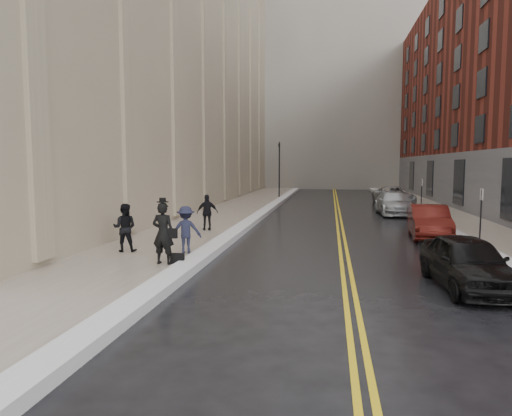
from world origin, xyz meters
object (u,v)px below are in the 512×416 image
(pedestrian_b, at_px, (186,230))
(pedestrian_c, at_px, (207,212))
(car_maroon, at_px, (429,222))
(pedestrian_main, at_px, (163,233))
(car_silver_near, at_px, (394,203))
(car_black, at_px, (467,262))
(car_silver_far, at_px, (394,196))
(pedestrian_a, at_px, (125,228))

(pedestrian_b, relative_size, pedestrian_c, 0.97)
(car_maroon, relative_size, pedestrian_main, 2.28)
(pedestrian_main, bearing_deg, car_silver_near, -113.80)
(car_black, relative_size, car_silver_far, 0.76)
(car_maroon, relative_size, pedestrian_a, 2.58)
(pedestrian_main, relative_size, pedestrian_a, 1.13)
(car_silver_near, xyz_separation_m, pedestrian_a, (-11.07, -15.20, 0.27))
(car_silver_near, distance_m, pedestrian_a, 18.80)
(car_silver_near, relative_size, pedestrian_main, 2.63)
(car_silver_far, relative_size, pedestrian_c, 3.22)
(car_black, bearing_deg, pedestrian_c, 134.16)
(car_maroon, distance_m, pedestrian_main, 11.91)
(car_silver_far, xyz_separation_m, pedestrian_a, (-11.86, -21.42, 0.25))
(pedestrian_b, bearing_deg, pedestrian_a, -13.32)
(pedestrian_main, xyz_separation_m, pedestrian_b, (0.14, 1.77, -0.14))
(pedestrian_c, bearing_deg, car_maroon, 160.45)
(car_black, height_order, car_silver_far, car_silver_far)
(car_silver_far, xyz_separation_m, pedestrian_c, (-10.39, -15.95, 0.24))
(car_silver_near, bearing_deg, car_maroon, -91.25)
(pedestrian_main, distance_m, pedestrian_b, 1.78)
(car_black, distance_m, pedestrian_c, 12.13)
(pedestrian_b, bearing_deg, car_maroon, -162.93)
(pedestrian_main, bearing_deg, car_silver_far, -108.68)
(car_silver_far, distance_m, pedestrian_b, 23.44)
(car_black, xyz_separation_m, pedestrian_a, (-10.53, 2.57, 0.30))
(car_black, height_order, pedestrian_b, pedestrian_b)
(pedestrian_a, bearing_deg, car_silver_far, -130.22)
(pedestrian_a, relative_size, pedestrian_c, 1.01)
(pedestrian_main, height_order, pedestrian_b, pedestrian_main)
(pedestrian_main, relative_size, pedestrian_c, 1.15)
(pedestrian_b, bearing_deg, pedestrian_c, -97.51)
(car_maroon, distance_m, pedestrian_a, 12.70)
(car_silver_near, xyz_separation_m, pedestrian_b, (-8.88, -15.13, 0.23))
(pedestrian_c, bearing_deg, car_black, 116.95)
(pedestrian_main, height_order, pedestrian_a, pedestrian_main)
(car_maroon, height_order, car_silver_near, car_silver_near)
(car_silver_far, xyz_separation_m, pedestrian_main, (-9.81, -23.12, 0.36))
(pedestrian_main, bearing_deg, car_black, 178.42)
(car_maroon, distance_m, car_silver_near, 9.39)
(pedestrian_main, height_order, pedestrian_c, pedestrian_main)
(car_black, height_order, pedestrian_a, pedestrian_a)
(pedestrian_main, distance_m, pedestrian_a, 2.66)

